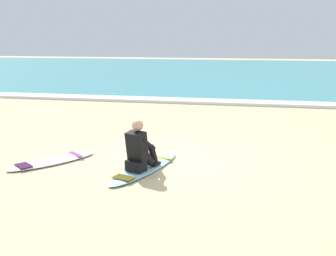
% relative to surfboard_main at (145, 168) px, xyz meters
% --- Properties ---
extents(ground_plane, '(80.00, 80.00, 0.00)m').
position_rel_surfboard_main_xyz_m(ground_plane, '(0.40, 0.58, -0.04)').
color(ground_plane, '#CCB584').
extents(sea, '(80.00, 28.00, 0.10)m').
position_rel_surfboard_main_xyz_m(sea, '(0.40, 21.76, 0.01)').
color(sea, teal).
rests_on(sea, ground).
extents(breaking_foam, '(80.00, 0.90, 0.11)m').
position_rel_surfboard_main_xyz_m(breaking_foam, '(0.40, 8.06, 0.02)').
color(breaking_foam, white).
rests_on(breaking_foam, ground).
extents(surfboard_main, '(1.16, 2.31, 0.08)m').
position_rel_surfboard_main_xyz_m(surfboard_main, '(0.00, 0.00, 0.00)').
color(surfboard_main, '#9ED1E5').
rests_on(surfboard_main, ground).
extents(surfer_seated, '(0.56, 0.77, 0.95)m').
position_rel_surfboard_main_xyz_m(surfer_seated, '(-0.05, -0.20, 0.40)').
color(surfer_seated, black).
rests_on(surfer_seated, surfboard_main).
extents(surfboard_spare_near, '(1.53, 1.80, 0.08)m').
position_rel_surfboard_main_xyz_m(surfboard_spare_near, '(-1.94, 0.05, 0.00)').
color(surfboard_spare_near, white).
rests_on(surfboard_spare_near, ground).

